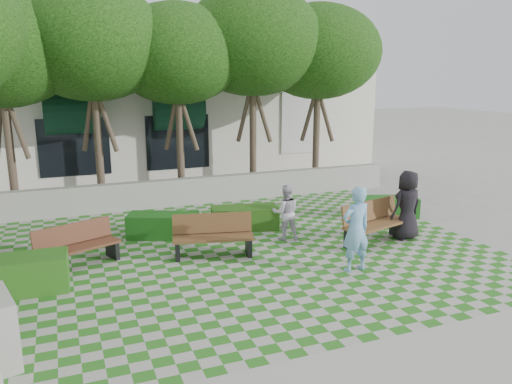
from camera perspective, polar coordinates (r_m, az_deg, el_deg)
name	(u,v)px	position (r m, az deg, el deg)	size (l,w,h in m)	color
ground	(260,267)	(11.52, 0.45, -8.61)	(90.00, 90.00, 0.00)	gray
lawn	(245,253)	(12.39, -1.30, -6.98)	(12.00, 12.00, 0.00)	#2B721E
sidewalk_south	(383,382)	(7.86, 14.33, -20.26)	(16.00, 2.00, 0.01)	#9E9B93
retaining_wall	(191,191)	(17.04, -7.42, 0.12)	(15.00, 0.36, 0.90)	#9E9B93
bench_east	(375,223)	(13.39, 13.48, -3.48)	(2.16, 1.21, 1.08)	brown
bench_mid	(213,236)	(12.13, -4.93, -5.07)	(2.02, 1.05, 1.01)	#55361D
bench_west	(77,246)	(12.16, -19.76, -5.87)	(1.95, 1.27, 0.97)	#4F2A1B
hedge_east	(388,207)	(15.92, 14.84, -1.68)	(1.77, 0.71, 0.62)	#154D14
hedge_midright	(245,218)	(14.17, -1.30, -3.00)	(1.87, 0.75, 0.65)	#214A13
hedge_midleft	(163,226)	(13.69, -10.54, -3.81)	(1.86, 0.75, 0.65)	#134612
hedge_west	(12,276)	(11.24, -26.10, -8.59)	(2.12, 0.85, 0.74)	#215215
person_blue	(356,229)	(11.24, 11.34, -4.20)	(0.71, 0.46, 1.94)	#78AEDB
person_dark	(407,205)	(13.78, 16.90, -1.46)	(0.91, 0.59, 1.86)	black
person_white	(286,212)	(13.20, 3.42, -2.34)	(0.73, 0.57, 1.50)	silver
tree_row	(128,44)	(16.03, -14.43, 16.03)	(17.70, 13.40, 7.41)	#47382B
building	(168,113)	(24.56, -10.07, 8.91)	(18.00, 8.92, 5.15)	silver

